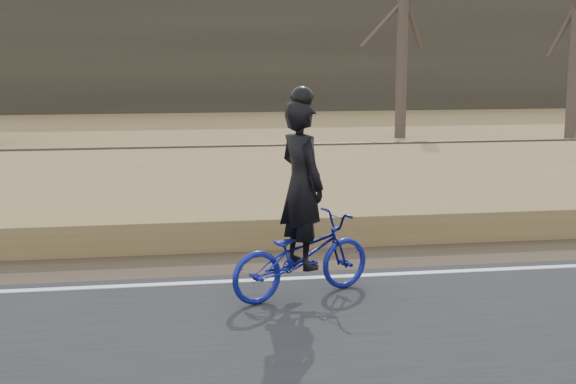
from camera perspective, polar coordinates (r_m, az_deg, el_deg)
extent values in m
plane|color=olive|center=(9.66, -9.52, -7.23)|extent=(120.00, 120.00, 0.00)
cube|color=black|center=(7.30, -9.65, -12.80)|extent=(120.00, 6.00, 0.06)
cube|color=silver|center=(9.83, -9.52, -6.52)|extent=(120.00, 0.12, 0.01)
cube|color=#473A2B|center=(10.81, -9.48, -5.25)|extent=(120.00, 1.60, 0.04)
cube|color=olive|center=(13.69, -9.44, -1.15)|extent=(120.00, 5.00, 0.44)
cube|color=slate|center=(17.43, -9.38, 1.26)|extent=(120.00, 3.00, 0.45)
cube|color=black|center=(17.39, -9.41, 2.22)|extent=(120.00, 2.40, 0.14)
cube|color=brown|center=(16.65, -9.43, 2.39)|extent=(120.00, 0.07, 0.15)
cube|color=brown|center=(18.08, -9.41, 2.98)|extent=(120.00, 0.07, 0.15)
cube|color=#383328|center=(39.23, -9.38, 10.14)|extent=(120.00, 4.00, 6.00)
imported|color=navy|center=(9.18, 0.97, -4.55)|extent=(1.90, 1.27, 0.94)
imported|color=black|center=(9.01, 0.98, 0.54)|extent=(0.69, 0.81, 1.90)
sphere|color=black|center=(8.90, 1.00, 6.71)|extent=(0.26, 0.26, 0.26)
cylinder|color=#483C34|center=(26.69, 8.19, 13.07)|extent=(0.36, 0.36, 8.60)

